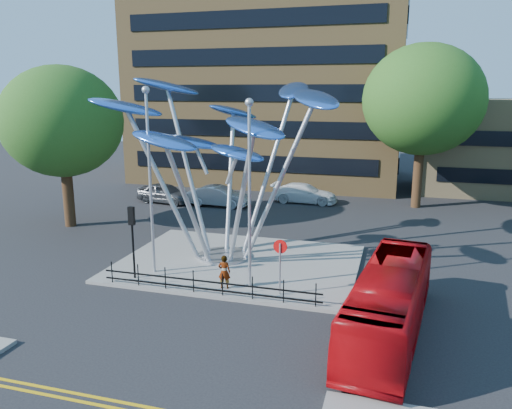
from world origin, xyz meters
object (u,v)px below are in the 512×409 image
(tree_right, at_px, (423,100))
(street_lamp_left, at_px, (149,165))
(leaf_sculpture, at_px, (222,129))
(parked_car_mid, at_px, (219,196))
(red_bus, at_px, (390,302))
(pedestrian, at_px, (224,272))
(tree_left, at_px, (62,122))
(no_entry_sign_island, at_px, (280,258))
(parked_car_left, at_px, (165,193))
(street_lamp_right, at_px, (249,178))
(parked_car_right, at_px, (304,193))
(traffic_light_island, at_px, (132,227))

(tree_right, height_order, street_lamp_left, tree_right)
(leaf_sculpture, relative_size, parked_car_mid, 2.69)
(red_bus, distance_m, pedestrian, 7.44)
(tree_right, relative_size, leaf_sculpture, 0.95)
(parked_car_mid, bearing_deg, tree_left, 138.90)
(tree_right, height_order, no_entry_sign_island, tree_right)
(parked_car_left, bearing_deg, parked_car_mid, -79.57)
(leaf_sculpture, height_order, pedestrian, leaf_sculpture)
(street_lamp_left, distance_m, pedestrian, 6.04)
(street_lamp_right, xyz_separation_m, parked_car_right, (-0.99, 18.19, -4.35))
(leaf_sculpture, bearing_deg, street_lamp_right, -55.09)
(tree_left, bearing_deg, parked_car_mid, 47.51)
(leaf_sculpture, bearing_deg, pedestrian, -69.77)
(red_bus, bearing_deg, parked_car_mid, 133.42)
(red_bus, xyz_separation_m, parked_car_mid, (-13.17, 17.73, -0.50))
(leaf_sculpture, bearing_deg, tree_right, 56.69)
(parked_car_mid, bearing_deg, parked_car_right, -61.73)
(leaf_sculpture, relative_size, red_bus, 1.38)
(tree_right, relative_size, street_lamp_left, 1.38)
(leaf_sculpture, distance_m, red_bus, 12.08)
(parked_car_left, distance_m, parked_car_mid, 4.50)
(traffic_light_island, xyz_separation_m, pedestrian, (4.47, 0.00, -1.70))
(pedestrian, xyz_separation_m, parked_car_left, (-10.54, 15.50, -0.13))
(tree_right, relative_size, tree_left, 1.17)
(tree_left, height_order, street_lamp_right, tree_left)
(street_lamp_right, xyz_separation_m, no_entry_sign_island, (1.50, -0.48, -3.28))
(tree_right, bearing_deg, street_lamp_right, -111.54)
(street_lamp_right, height_order, red_bus, street_lamp_right)
(street_lamp_left, distance_m, street_lamp_right, 5.03)
(tree_right, distance_m, parked_car_mid, 16.73)
(street_lamp_right, xyz_separation_m, red_bus, (6.10, -2.62, -3.81))
(tree_left, height_order, red_bus, tree_left)
(traffic_light_island, bearing_deg, parked_car_mid, 95.74)
(tree_right, bearing_deg, no_entry_sign_island, -107.12)
(street_lamp_right, bearing_deg, red_bus, -23.21)
(traffic_light_island, height_order, red_bus, traffic_light_island)
(street_lamp_right, relative_size, no_entry_sign_island, 3.39)
(tree_left, relative_size, red_bus, 1.12)
(street_lamp_right, bearing_deg, tree_left, 154.23)
(no_entry_sign_island, bearing_deg, pedestrian, -179.63)
(pedestrian, bearing_deg, leaf_sculpture, -75.24)
(parked_car_right, bearing_deg, tree_left, 131.69)
(red_bus, bearing_deg, tree_right, 93.11)
(traffic_light_island, height_order, parked_car_left, traffic_light_island)
(no_entry_sign_island, bearing_deg, street_lamp_left, 171.39)
(no_entry_sign_island, height_order, pedestrian, no_entry_sign_island)
(parked_car_mid, bearing_deg, no_entry_sign_island, -149.82)
(tree_right, bearing_deg, parked_car_right, -174.57)
(tree_left, relative_size, pedestrian, 6.76)
(street_lamp_left, relative_size, red_bus, 0.95)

